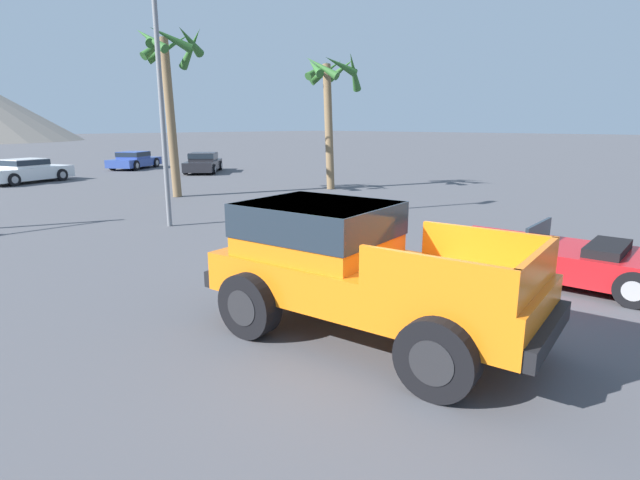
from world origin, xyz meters
TOP-DOWN VIEW (x-y plane):
  - ground_plane at (0.00, 0.00)m, footprint 320.00×320.00m
  - orange_pickup_truck at (-0.48, 0.19)m, footprint 2.84×5.02m
  - red_convertible_car at (4.26, -1.07)m, footprint 2.24×4.43m
  - parked_car_blue at (9.66, 28.68)m, footprint 4.45×3.80m
  - parked_car_dark at (11.58, 23.16)m, footprint 4.33×4.54m
  - parked_car_white at (2.00, 24.65)m, footprint 4.65×3.12m
  - street_lamp_post at (1.54, 9.14)m, footprint 0.90×0.24m
  - palm_tree_tall at (11.18, 11.76)m, footprint 2.58×2.78m
  - palm_tree_leaning at (4.90, 14.57)m, footprint 2.58×2.92m

SIDE VIEW (x-z plane):
  - ground_plane at x=0.00m, z-range 0.00..0.00m
  - red_convertible_car at x=4.26m, z-range -0.12..0.96m
  - parked_car_blue at x=9.66m, z-range 0.02..1.17m
  - parked_car_dark at x=11.58m, z-range 0.01..1.22m
  - parked_car_white at x=2.00m, z-range 0.01..1.23m
  - orange_pickup_truck at x=-0.48m, z-range 0.13..1.98m
  - palm_tree_tall at x=11.18m, z-range 1.51..7.52m
  - street_lamp_post at x=1.54m, z-range 0.79..9.28m
  - palm_tree_leaning at x=4.90m, z-range 1.70..8.42m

